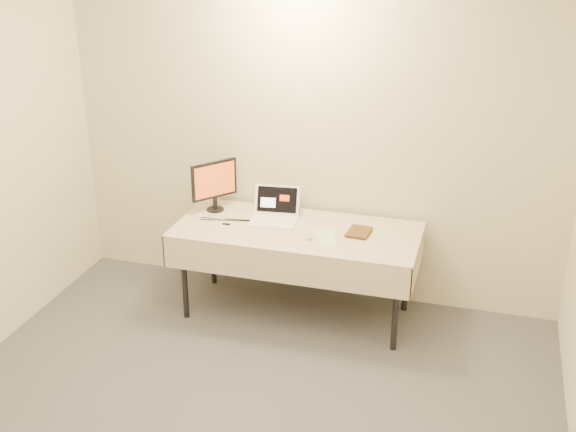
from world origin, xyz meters
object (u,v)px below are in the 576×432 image
(book, at_px, (349,218))
(laptop, at_px, (275,212))
(table, at_px, (297,236))
(monitor, at_px, (214,182))

(book, bearing_deg, laptop, 178.23)
(table, height_order, monitor, monitor)
(laptop, distance_m, book, 0.60)
(monitor, bearing_deg, laptop, -56.57)
(monitor, relative_size, book, 1.84)
(table, height_order, laptop, laptop)
(book, bearing_deg, monitor, 178.95)
(table, distance_m, book, 0.43)
(laptop, bearing_deg, monitor, 168.46)
(monitor, bearing_deg, table, -64.77)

